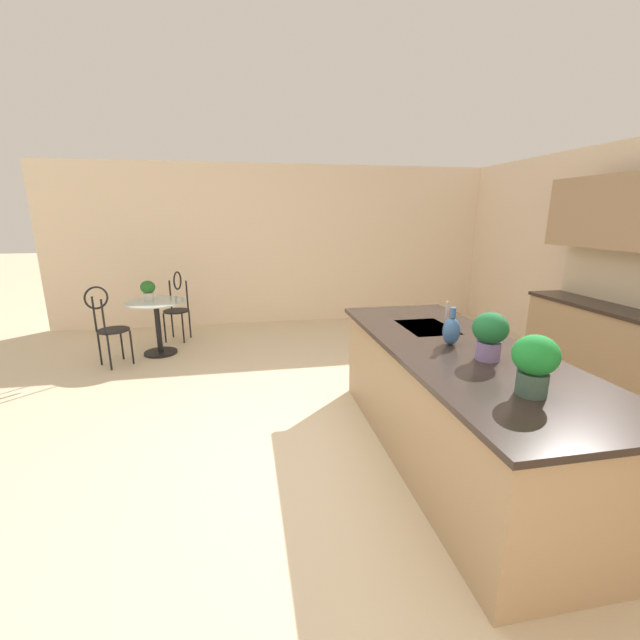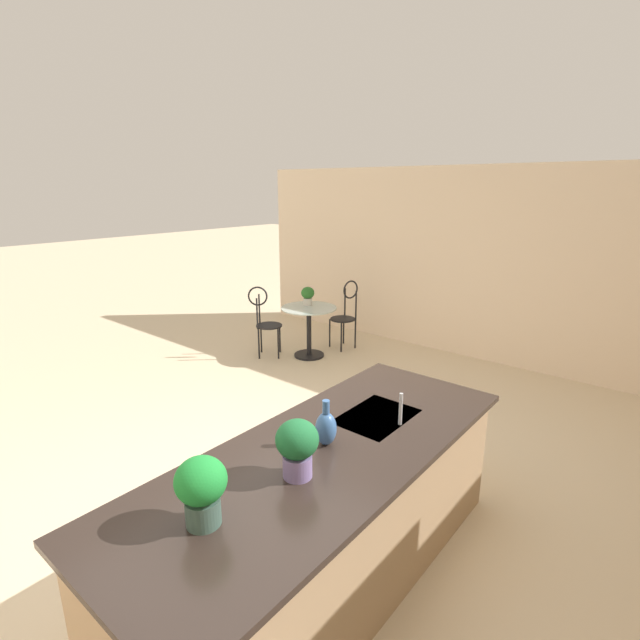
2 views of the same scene
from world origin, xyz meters
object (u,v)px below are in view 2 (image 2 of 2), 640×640
object	(u,v)px
vase_on_counter	(326,428)
potted_plant_counter_near	(297,445)
chair_by_island	(265,318)
potted_plant_on_table	(308,295)
chair_near_window	(346,311)
bistro_table	(309,327)
potted_plant_counter_far	(201,487)

from	to	relation	value
vase_on_counter	potted_plant_counter_near	bearing A→B (deg)	13.91
chair_by_island	potted_plant_on_table	bearing A→B (deg)	139.91
potted_plant_counter_near	vase_on_counter	distance (m)	0.37
potted_plant_on_table	vase_on_counter	xyz separation A→B (m)	(3.08, 2.81, 0.14)
chair_near_window	bistro_table	bearing A→B (deg)	-13.77
potted_plant_on_table	potted_plant_counter_far	bearing A→B (deg)	35.24
chair_near_window	chair_by_island	world-z (taller)	same
potted_plant_counter_near	vase_on_counter	xyz separation A→B (m)	(-0.35, -0.09, -0.08)
potted_plant_counter_near	potted_plant_counter_far	xyz separation A→B (m)	(0.55, -0.09, 0.01)
chair_near_window	vase_on_counter	size ratio (longest dim) A/B	3.62
bistro_table	potted_plant_on_table	world-z (taller)	potted_plant_on_table
chair_near_window	potted_plant_counter_far	distance (m)	5.24
chair_near_window	potted_plant_on_table	size ratio (longest dim) A/B	3.85
chair_near_window	potted_plant_counter_near	bearing A→B (deg)	33.31
chair_near_window	potted_plant_counter_near	distance (m)	4.82
chair_by_island	potted_plant_counter_far	world-z (taller)	potted_plant_counter_far
chair_by_island	vase_on_counter	size ratio (longest dim) A/B	3.62
chair_by_island	potted_plant_on_table	distance (m)	0.71
potted_plant_on_table	vase_on_counter	size ratio (longest dim) A/B	0.94
chair_by_island	potted_plant_counter_near	bearing A→B (deg)	48.30
potted_plant_on_table	potted_plant_counter_near	world-z (taller)	potted_plant_counter_near
bistro_table	chair_near_window	size ratio (longest dim) A/B	0.77
bistro_table	potted_plant_counter_far	bearing A→B (deg)	34.90
chair_by_island	vase_on_counter	xyz separation A→B (m)	(2.59, 3.22, 0.46)
bistro_table	potted_plant_on_table	distance (m)	0.47
bistro_table	chair_near_window	world-z (taller)	chair_near_window
chair_by_island	potted_plant_counter_near	world-z (taller)	potted_plant_counter_near
chair_near_window	potted_plant_on_table	distance (m)	0.71
potted_plant_counter_near	chair_by_island	bearing A→B (deg)	-131.70
potted_plant_counter_far	vase_on_counter	size ratio (longest dim) A/B	1.17
bistro_table	chair_near_window	distance (m)	0.70
vase_on_counter	potted_plant_counter_far	bearing A→B (deg)	-0.03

